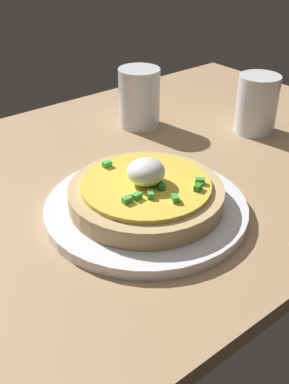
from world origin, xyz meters
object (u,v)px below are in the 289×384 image
at_px(plate, 144,209).
at_px(pizza, 144,193).
at_px(cup_near, 139,100).
at_px(cup_far, 256,107).

xyz_separation_m(plate, pizza, (-0.00, -0.00, 0.03)).
xyz_separation_m(pizza, cup_near, (0.19, 0.25, 0.02)).
distance_m(plate, cup_far, 0.35).
bearing_deg(pizza, plate, 48.55).
distance_m(pizza, cup_far, 0.35).
bearing_deg(pizza, cup_far, 14.15).
relative_size(plate, pizza, 1.32).
height_order(plate, cup_far, cup_far).
distance_m(plate, cup_near, 0.31).
distance_m(plate, pizza, 0.03).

